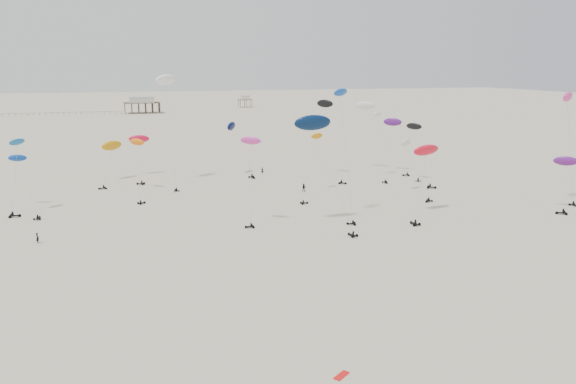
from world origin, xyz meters
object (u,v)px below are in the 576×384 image
object	(u,v)px
pavilion_small	(245,102)
rig_9	(343,125)
spectator_0	(38,243)
rig_4	(420,146)
pavilion_main	(142,106)
rig_0	(569,118)

from	to	relation	value
pavilion_small	rig_9	bearing A→B (deg)	-99.48
rig_9	spectator_0	distance (m)	54.50
pavilion_small	rig_4	distance (m)	262.53
pavilion_main	spectator_0	bearing A→B (deg)	-96.57
pavilion_small	rig_4	size ratio (longest dim) A/B	0.59
pavilion_main	rig_4	world-z (taller)	rig_4
pavilion_main	rig_9	size ratio (longest dim) A/B	0.89
pavilion_small	rig_0	xyz separation A→B (m)	(-0.46, -288.24, 13.76)
rig_4	spectator_0	bearing A→B (deg)	-39.56
rig_0	rig_4	size ratio (longest dim) A/B	1.47
rig_4	rig_9	size ratio (longest dim) A/B	0.65
rig_0	rig_4	xyz separation A→B (m)	(-17.56, 26.39, -8.42)
pavilion_small	rig_9	size ratio (longest dim) A/B	0.38
spectator_0	rig_9	bearing A→B (deg)	-123.67
rig_4	spectator_0	xyz separation A→B (m)	(-81.44, -23.91, -8.83)
rig_4	rig_0	bearing A→B (deg)	67.72
rig_4	spectator_0	distance (m)	85.34
pavilion_main	pavilion_small	bearing A→B (deg)	23.20
pavilion_main	spectator_0	world-z (taller)	pavilion_main
pavilion_small	rig_0	distance (m)	288.57
rig_0	spectator_0	distance (m)	100.52
spectator_0	rig_0	bearing A→B (deg)	-125.11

